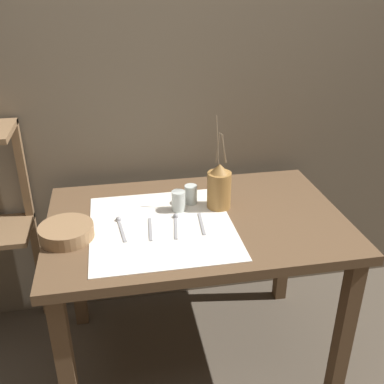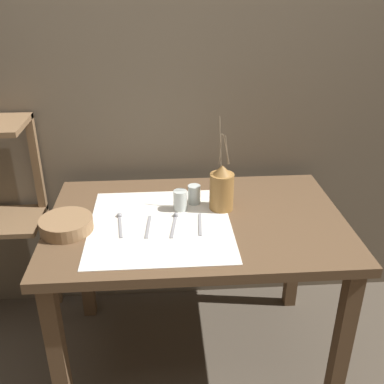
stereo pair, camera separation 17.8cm
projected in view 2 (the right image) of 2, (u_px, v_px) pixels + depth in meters
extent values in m
plane|color=brown|center=(196.00, 353.00, 2.17)|extent=(12.00, 12.00, 0.00)
cube|color=#6B5E4C|center=(188.00, 82.00, 2.09)|extent=(7.00, 0.06, 2.40)
cube|color=brown|center=(197.00, 222.00, 1.85)|extent=(1.21, 0.79, 0.04)
cube|color=brown|center=(58.00, 359.00, 1.68)|extent=(0.06, 0.06, 0.71)
cube|color=brown|center=(342.00, 344.00, 1.75)|extent=(0.06, 0.06, 0.71)
cube|color=brown|center=(84.00, 257.00, 2.28)|extent=(0.06, 0.06, 0.71)
cube|color=brown|center=(295.00, 249.00, 2.35)|extent=(0.06, 0.06, 0.71)
cube|color=brown|center=(45.00, 217.00, 2.28)|extent=(0.04, 0.04, 1.08)
cube|color=white|center=(160.00, 225.00, 1.79)|extent=(0.56, 0.59, 0.00)
cylinder|color=olive|center=(222.00, 192.00, 1.88)|extent=(0.10, 0.10, 0.16)
cone|color=olive|center=(222.00, 170.00, 1.83)|extent=(0.08, 0.08, 0.04)
cylinder|color=#847056|center=(220.00, 142.00, 1.78)|extent=(0.01, 0.03, 0.20)
cylinder|color=#847056|center=(227.00, 150.00, 1.80)|extent=(0.02, 0.00, 0.12)
cylinder|color=#847056|center=(226.00, 150.00, 1.78)|extent=(0.04, 0.03, 0.14)
cylinder|color=#847056|center=(220.00, 149.00, 1.79)|extent=(0.01, 0.03, 0.14)
cylinder|color=#8E6B47|center=(66.00, 225.00, 1.74)|extent=(0.21, 0.21, 0.05)
cylinder|color=silver|center=(180.00, 200.00, 1.88)|extent=(0.06, 0.06, 0.09)
cylinder|color=silver|center=(194.00, 194.00, 1.94)|extent=(0.05, 0.05, 0.08)
cube|color=#939399|center=(120.00, 227.00, 1.77)|extent=(0.03, 0.17, 0.00)
sphere|color=#939399|center=(120.00, 215.00, 1.84)|extent=(0.02, 0.02, 0.02)
cube|color=#939399|center=(148.00, 227.00, 1.77)|extent=(0.02, 0.17, 0.00)
cube|color=#939399|center=(174.00, 226.00, 1.77)|extent=(0.04, 0.17, 0.00)
sphere|color=#939399|center=(176.00, 215.00, 1.84)|extent=(0.02, 0.02, 0.02)
cube|color=#939399|center=(200.00, 224.00, 1.79)|extent=(0.03, 0.17, 0.00)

